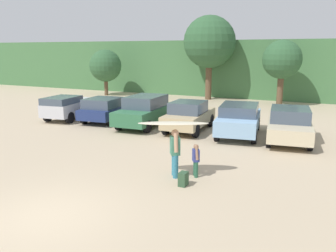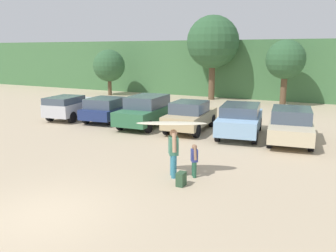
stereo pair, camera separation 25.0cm
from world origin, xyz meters
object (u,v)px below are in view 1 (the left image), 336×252
at_px(surfboard_cream, 173,123).
at_px(parked_car_navy, 107,109).
at_px(parked_car_forest_green, 146,110).
at_px(parked_car_sky_blue, 239,119).
at_px(person_child, 196,158).
at_px(backpack_dropped, 183,179).
at_px(parked_car_tan, 189,115).
at_px(parked_car_silver, 70,106).
at_px(person_adult, 175,150).
at_px(parked_car_champagne, 289,124).

bearing_deg(surfboard_cream, parked_car_navy, -67.66).
bearing_deg(parked_car_forest_green, parked_car_sky_blue, -93.32).
xyz_separation_m(person_child, surfboard_cream, (-0.72, -0.29, 1.21)).
bearing_deg(backpack_dropped, parked_car_tan, 110.86).
bearing_deg(parked_car_sky_blue, person_child, 172.87).
height_order(parked_car_silver, surfboard_cream, surfboard_cream).
bearing_deg(parked_car_tan, parked_car_sky_blue, -92.12).
bearing_deg(person_adult, parked_car_sky_blue, -126.64).
xyz_separation_m(parked_car_forest_green, parked_car_champagne, (7.82, 0.00, -0.07)).
distance_m(parked_car_forest_green, person_adult, 8.38).
bearing_deg(person_child, parked_car_navy, -71.41).
distance_m(surfboard_cream, backpack_dropped, 1.88).
xyz_separation_m(parked_car_sky_blue, person_child, (0.17, -6.47, -0.21)).
height_order(parked_car_silver, backpack_dropped, parked_car_silver).
distance_m(parked_car_tan, parked_car_sky_blue, 2.69).
height_order(parked_car_forest_green, person_child, parked_car_forest_green).
bearing_deg(parked_car_silver, backpack_dropped, -130.67).
bearing_deg(surfboard_cream, person_child, 176.63).
height_order(parked_car_sky_blue, person_adult, person_adult).
bearing_deg(parked_car_silver, parked_car_navy, -86.55).
distance_m(parked_car_sky_blue, backpack_dropped, 7.45).
relative_size(surfboard_cream, backpack_dropped, 5.42).
bearing_deg(surfboard_cream, parked_car_forest_green, -79.61).
distance_m(person_child, backpack_dropped, 1.04).
relative_size(parked_car_forest_green, parked_car_champagne, 1.00).
height_order(parked_car_tan, parked_car_champagne, parked_car_tan).
bearing_deg(parked_car_sky_blue, parked_car_navy, 79.84).
height_order(parked_car_silver, person_adult, person_adult).
distance_m(parked_car_silver, parked_car_navy, 2.56).
relative_size(person_child, surfboard_cream, 0.47).
bearing_deg(parked_car_navy, parked_car_champagne, -97.29).
xyz_separation_m(parked_car_navy, person_adult, (7.70, -7.00, 0.18)).
bearing_deg(person_adult, parked_car_champagne, -145.80).
bearing_deg(person_adult, backpack_dropped, 99.61).
distance_m(parked_car_tan, surfboard_cream, 7.10).
relative_size(parked_car_silver, person_adult, 2.63).
xyz_separation_m(parked_car_forest_green, parked_car_sky_blue, (5.39, -0.01, -0.03)).
xyz_separation_m(parked_car_silver, backpack_dropped, (10.80, -7.18, -0.58)).
distance_m(parked_car_forest_green, parked_car_sky_blue, 5.39).
distance_m(parked_car_silver, parked_car_champagne, 13.13).
bearing_deg(parked_car_silver, parked_car_forest_green, -94.37).
bearing_deg(parked_car_tan, backpack_dropped, -162.78).
distance_m(parked_car_sky_blue, person_adult, 6.80).
distance_m(parked_car_sky_blue, person_child, 6.48).
bearing_deg(parked_car_sky_blue, backpack_dropped, 172.26).
xyz_separation_m(parked_car_silver, surfboard_cream, (10.14, -6.52, 1.05)).
distance_m(parked_car_forest_green, parked_car_tan, 2.70).
distance_m(parked_car_champagne, person_child, 6.87).
distance_m(parked_car_navy, person_adult, 10.41).
xyz_separation_m(parked_car_navy, parked_car_champagne, (10.60, -0.22, 0.06)).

